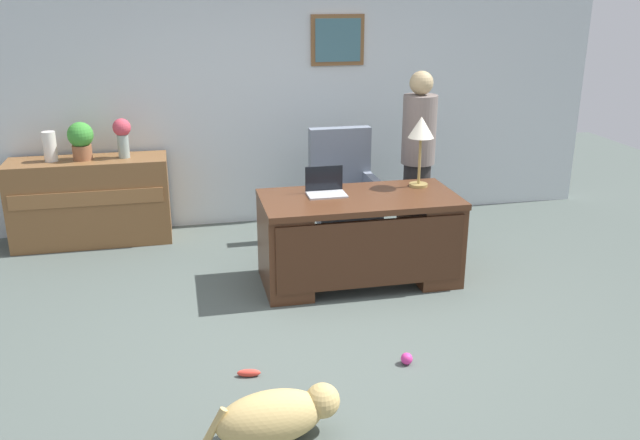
{
  "coord_description": "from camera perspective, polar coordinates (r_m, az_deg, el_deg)",
  "views": [
    {
      "loc": [
        -1.02,
        -4.34,
        2.4
      ],
      "look_at": [
        -0.01,
        0.3,
        0.75
      ],
      "focal_mm": 37.88,
      "sensor_mm": 36.0,
      "label": 1
    }
  ],
  "objects": [
    {
      "name": "ground_plane",
      "position": [
        5.06,
        0.87,
        -9.14
      ],
      "size": [
        12.0,
        12.0,
        0.0
      ],
      "primitive_type": "plane",
      "color": "#4C5651"
    },
    {
      "name": "back_wall",
      "position": [
        7.09,
        -3.86,
        10.62
      ],
      "size": [
        7.0,
        0.16,
        2.7
      ],
      "color": "silver",
      "rests_on": "ground_plane"
    },
    {
      "name": "desk",
      "position": [
        5.68,
        3.37,
        -1.42
      ],
      "size": [
        1.63,
        0.81,
        0.75
      ],
      "color": "#4C2B19",
      "rests_on": "ground_plane"
    },
    {
      "name": "credenza",
      "position": [
        6.93,
        -18.79,
        1.51
      ],
      "size": [
        1.49,
        0.5,
        0.84
      ],
      "color": "brown",
      "rests_on": "ground_plane"
    },
    {
      "name": "armchair",
      "position": [
        6.53,
        1.98,
        2.19
      ],
      "size": [
        0.6,
        0.59,
        1.11
      ],
      "color": "slate",
      "rests_on": "ground_plane"
    },
    {
      "name": "person_standing",
      "position": [
        6.52,
        8.27,
        5.31
      ],
      "size": [
        0.32,
        0.32,
        1.67
      ],
      "color": "#262323",
      "rests_on": "ground_plane"
    },
    {
      "name": "dog_lying",
      "position": [
        3.88,
        -3.7,
        -16.16
      ],
      "size": [
        0.78,
        0.38,
        0.3
      ],
      "color": "tan",
      "rests_on": "ground_plane"
    },
    {
      "name": "laptop",
      "position": [
        5.63,
        0.46,
        2.77
      ],
      "size": [
        0.32,
        0.22,
        0.22
      ],
      "color": "#B2B5BA",
      "rests_on": "desk"
    },
    {
      "name": "desk_lamp",
      "position": [
        5.82,
        8.53,
        7.39
      ],
      "size": [
        0.22,
        0.22,
        0.61
      ],
      "color": "#9E8447",
      "rests_on": "desk"
    },
    {
      "name": "vase_with_flowers",
      "position": [
        6.74,
        -16.36,
        7.0
      ],
      "size": [
        0.17,
        0.17,
        0.38
      ],
      "color": "#8E9F98",
      "rests_on": "credenza"
    },
    {
      "name": "vase_empty",
      "position": [
        6.84,
        -21.86,
        5.79
      ],
      "size": [
        0.12,
        0.12,
        0.28
      ],
      "primitive_type": "cylinder",
      "color": "silver",
      "rests_on": "credenza"
    },
    {
      "name": "potted_plant",
      "position": [
        6.79,
        -19.55,
        6.46
      ],
      "size": [
        0.24,
        0.24,
        0.36
      ],
      "color": "brown",
      "rests_on": "credenza"
    },
    {
      "name": "dog_toy_ball",
      "position": [
        4.64,
        7.33,
        -11.54
      ],
      "size": [
        0.08,
        0.08,
        0.08
      ],
      "primitive_type": "sphere",
      "color": "#D8338C",
      "rests_on": "ground_plane"
    },
    {
      "name": "dog_toy_bone",
      "position": [
        4.51,
        -6.03,
        -12.72
      ],
      "size": [
        0.16,
        0.08,
        0.05
      ],
      "primitive_type": "ellipsoid",
      "rotation": [
        0.0,
        0.0,
        2.97
      ],
      "color": "#E53F33",
      "rests_on": "ground_plane"
    }
  ]
}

